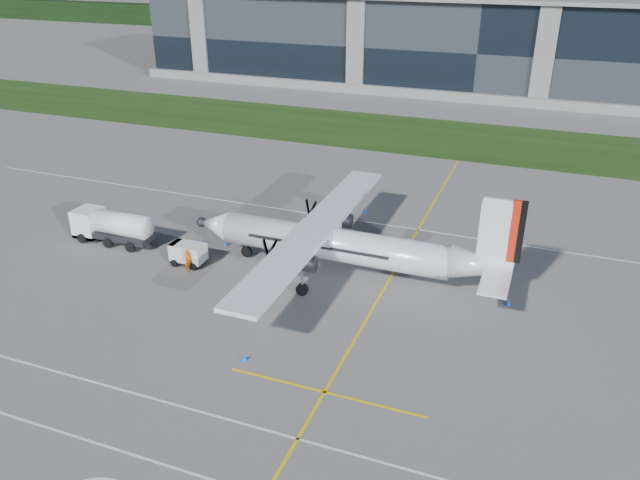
{
  "coord_description": "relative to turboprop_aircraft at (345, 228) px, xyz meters",
  "views": [
    {
      "loc": [
        12.95,
        -32.73,
        23.37
      ],
      "look_at": [
        -2.6,
        7.9,
        2.54
      ],
      "focal_mm": 35.0,
      "sensor_mm": 36.0,
      "label": 1
    }
  ],
  "objects": [
    {
      "name": "terminal_building",
      "position": [
        0.49,
        72.25,
        3.54
      ],
      "size": [
        120.0,
        20.0,
        15.0
      ],
      "primitive_type": "cube",
      "color": "black",
      "rests_on": "ground"
    },
    {
      "name": "tree_line",
      "position": [
        0.49,
        132.25,
        -0.96
      ],
      "size": [
        400.0,
        6.0,
        6.0
      ],
      "primitive_type": "cube",
      "color": "black",
      "rests_on": "ground"
    },
    {
      "name": "yellow_taxiway_centerline",
      "position": [
        3.49,
        2.25,
        -3.96
      ],
      "size": [
        0.2,
        70.0,
        0.01
      ],
      "primitive_type": "cube",
      "color": "yellow",
      "rests_on": "ground"
    },
    {
      "name": "ground",
      "position": [
        0.49,
        32.25,
        -3.96
      ],
      "size": [
        400.0,
        400.0,
        0.0
      ],
      "primitive_type": "plane",
      "color": "slate",
      "rests_on": "ground"
    },
    {
      "name": "safety_cone_fwd",
      "position": [
        -13.1,
        0.78,
        -3.71
      ],
      "size": [
        0.36,
        0.36,
        0.5
      ],
      "primitive_type": "cone",
      "color": "blue",
      "rests_on": "ground"
    },
    {
      "name": "baggage_tug",
      "position": [
        -12.25,
        -2.79,
        -3.09
      ],
      "size": [
        2.9,
        1.74,
        1.74
      ],
      "primitive_type": null,
      "color": "silver",
      "rests_on": "ground"
    },
    {
      "name": "safety_cone_nose_stbd",
      "position": [
        -11.12,
        1.24,
        -3.71
      ],
      "size": [
        0.36,
        0.36,
        0.5
      ],
      "primitive_type": "cone",
      "color": "blue",
      "rests_on": "ground"
    },
    {
      "name": "ground_crew_person",
      "position": [
        -11.64,
        -3.83,
        -2.92
      ],
      "size": [
        0.65,
        0.88,
        2.09
      ],
      "primitive_type": "imported",
      "rotation": [
        0.0,
        0.0,
        1.52
      ],
      "color": "#F25907",
      "rests_on": "ground"
    },
    {
      "name": "grass_strip",
      "position": [
        0.49,
        40.25,
        -3.94
      ],
      "size": [
        400.0,
        18.0,
        0.04
      ],
      "primitive_type": "cube",
      "color": "#19350E",
      "rests_on": "ground"
    },
    {
      "name": "fuel_tanker_truck",
      "position": [
        -20.89,
        -1.59,
        -2.54
      ],
      "size": [
        7.6,
        2.47,
        2.85
      ],
      "primitive_type": null,
      "color": "white",
      "rests_on": "ground"
    },
    {
      "name": "safety_cone_nose_port",
      "position": [
        -12.32,
        -1.27,
        -3.71
      ],
      "size": [
        0.36,
        0.36,
        0.5
      ],
      "primitive_type": "cone",
      "color": "blue",
      "rests_on": "ground"
    },
    {
      "name": "turboprop_aircraft",
      "position": [
        0.0,
        0.0,
        0.0
      ],
      "size": [
        25.47,
        26.42,
        7.93
      ],
      "primitive_type": null,
      "color": "white",
      "rests_on": "ground"
    },
    {
      "name": "white_lane_line",
      "position": [
        0.49,
        -21.75,
        -3.96
      ],
      "size": [
        90.0,
        0.15,
        0.01
      ],
      "primitive_type": "cube",
      "color": "white",
      "rests_on": "ground"
    },
    {
      "name": "safety_cone_stbdwing",
      "position": [
        -2.23,
        12.41,
        -3.71
      ],
      "size": [
        0.36,
        0.36,
        0.5
      ],
      "primitive_type": "cone",
      "color": "blue",
      "rests_on": "ground"
    },
    {
      "name": "safety_cone_tail",
      "position": [
        12.38,
        -0.14,
        -3.71
      ],
      "size": [
        0.36,
        0.36,
        0.5
      ],
      "primitive_type": "cone",
      "color": "blue",
      "rests_on": "ground"
    },
    {
      "name": "safety_cone_portwing",
      "position": [
        -2.19,
        -12.69,
        -3.71
      ],
      "size": [
        0.36,
        0.36,
        0.5
      ],
      "primitive_type": "cone",
      "color": "blue",
      "rests_on": "ground"
    }
  ]
}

